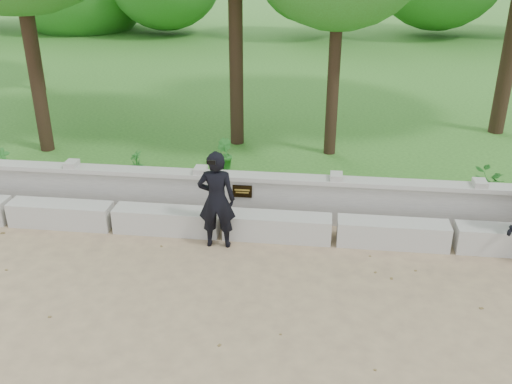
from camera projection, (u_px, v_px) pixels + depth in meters
ground at (199, 295)px, 8.54m from camera, size 80.00×80.00×0.00m
lawn at (279, 75)px, 21.13m from camera, size 40.00×22.00×0.25m
concrete_bench at (221, 223)px, 10.16m from camera, size 11.90×0.45×0.45m
parapet_wall at (228, 195)px, 10.69m from camera, size 12.50×0.35×0.90m
man_main at (217, 200)px, 9.55m from camera, size 0.66×0.59×1.74m
shrub_a at (3, 162)px, 11.99m from camera, size 0.37×0.31×0.60m
shrub_b at (225, 154)px, 12.35m from camera, size 0.46×0.46×0.66m
shrub_c at (491, 187)px, 10.72m from camera, size 0.76×0.71×0.69m
shrub_d at (137, 164)px, 11.97m from camera, size 0.41×0.42×0.56m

